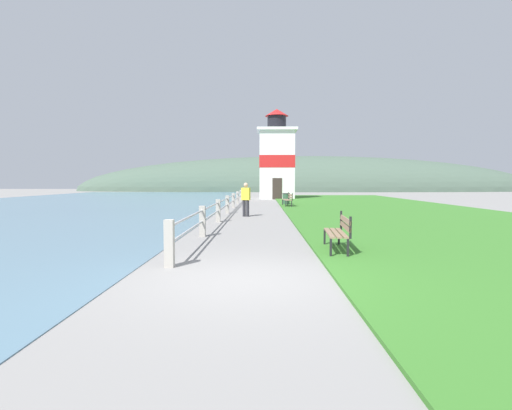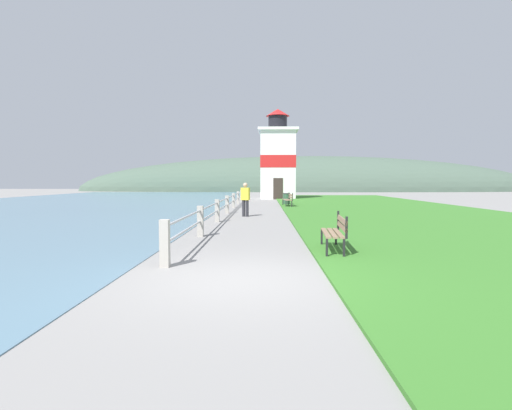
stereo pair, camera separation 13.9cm
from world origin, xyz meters
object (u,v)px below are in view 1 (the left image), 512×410
(park_bench_midway, at_px, (288,199))
(person_strolling, at_px, (246,198))
(park_bench_near, at_px, (339,230))
(trash_bin, at_px, (286,199))
(lighthouse, at_px, (277,160))

(park_bench_midway, distance_m, person_strolling, 7.81)
(park_bench_near, distance_m, trash_bin, 19.18)
(park_bench_midway, bearing_deg, trash_bin, -93.67)
(park_bench_midway, relative_size, lighthouse, 0.22)
(lighthouse, bearing_deg, park_bench_near, -89.16)
(park_bench_midway, relative_size, person_strolling, 1.17)
(park_bench_near, height_order, person_strolling, person_strolling)
(trash_bin, bearing_deg, park_bench_near, -89.67)
(person_strolling, bearing_deg, park_bench_midway, -1.24)
(park_bench_near, xyz_separation_m, trash_bin, (-0.11, 19.18, -0.11))
(park_bench_near, distance_m, lighthouse, 29.70)
(lighthouse, xyz_separation_m, trash_bin, (0.32, -10.34, -3.36))
(trash_bin, bearing_deg, person_strolling, -104.84)
(park_bench_near, height_order, lighthouse, lighthouse)
(park_bench_midway, height_order, person_strolling, person_strolling)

